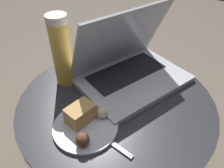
# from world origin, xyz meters

# --- Properties ---
(table) EXTENTS (0.60, 0.60, 0.56)m
(table) POSITION_xyz_m (0.00, 0.00, 0.39)
(table) COLOR black
(table) RESTS_ON ground_plane
(laptop) EXTENTS (0.40, 0.33, 0.24)m
(laptop) POSITION_xyz_m (0.11, 0.03, 0.61)
(laptop) COLOR silver
(laptop) RESTS_ON table
(beer_glass) EXTENTS (0.06, 0.06, 0.23)m
(beer_glass) POSITION_xyz_m (-0.03, 0.19, 0.68)
(beer_glass) COLOR gold
(beer_glass) RESTS_ON table
(snack_plate) EXTENTS (0.17, 0.17, 0.06)m
(snack_plate) POSITION_xyz_m (-0.14, 0.00, 0.58)
(snack_plate) COLOR silver
(snack_plate) RESTS_ON table
(fork) EXTENTS (0.03, 0.19, 0.00)m
(fork) POSITION_xyz_m (-0.13, -0.04, 0.56)
(fork) COLOR #B2B2B7
(fork) RESTS_ON table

